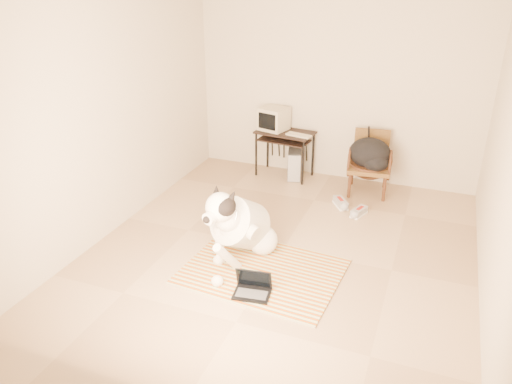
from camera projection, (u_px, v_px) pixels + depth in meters
The scene contains 16 objects.
floor at pixel (283, 249), 5.50m from camera, with size 4.50×4.50×0.00m, color tan.
wall_back at pixel (337, 84), 6.83m from camera, with size 4.50×4.50×0.00m, color beige.
wall_front at pixel (172, 239), 3.02m from camera, with size 4.50×4.50×0.00m, color beige.
wall_left at pixel (116, 112), 5.58m from camera, with size 4.50×4.50×0.00m, color beige.
wall_right at pixel (508, 158), 4.28m from camera, with size 4.50×4.50×0.00m, color beige.
rug at pixel (262, 271), 5.08m from camera, with size 1.62×1.28×0.02m.
dog at pixel (240, 226), 5.20m from camera, with size 0.66×1.31×0.94m.
laptop at pixel (253, 288), 4.71m from camera, with size 0.37×0.29×0.24m.
computer_desk at pixel (285, 138), 7.14m from camera, with size 0.85×0.54×0.67m.
crt_monitor at pixel (274, 119), 7.14m from camera, with size 0.44×0.42×0.32m.
desk_keyboard at pixel (299, 135), 6.93m from camera, with size 0.36×0.13×0.02m, color #BEB295.
pc_tower at pixel (295, 163), 7.26m from camera, with size 0.30×0.48×0.41m.
rattan_chair at pixel (370, 163), 6.71m from camera, with size 0.60×0.59×0.83m.
backpack at pixel (371, 155), 6.57m from camera, with size 0.55×0.48×0.41m.
sneaker_left at pixel (340, 203), 6.44m from camera, with size 0.25×0.30×0.10m.
sneaker_right at pixel (359, 212), 6.21m from camera, with size 0.19×0.29×0.09m.
Camera 1 is at (1.42, -4.51, 2.88)m, focal length 35.00 mm.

